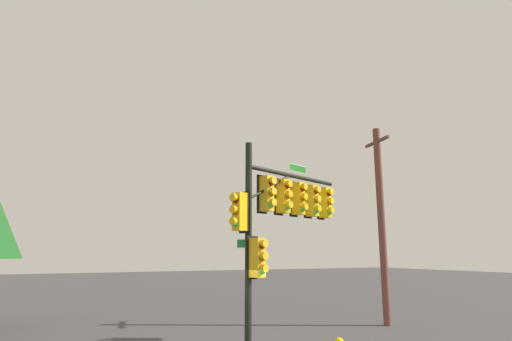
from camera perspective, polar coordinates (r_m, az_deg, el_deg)
name	(u,v)px	position (r m, az deg, el deg)	size (l,w,h in m)	color
signal_pole_assembly	(281,212)	(13.38, 3.50, -5.77)	(4.89, 2.41, 6.27)	black
utility_pole	(381,220)	(19.12, 16.85, -6.57)	(0.44, 1.79, 8.55)	brown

